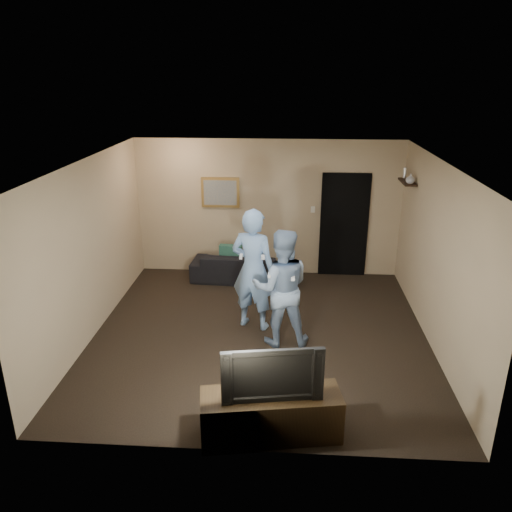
# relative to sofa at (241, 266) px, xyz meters

# --- Properties ---
(ground) EXTENTS (5.00, 5.00, 0.00)m
(ground) POSITION_rel_sofa_xyz_m (0.49, -2.07, -0.27)
(ground) COLOR black
(ground) RESTS_ON ground
(ceiling) EXTENTS (5.00, 5.00, 0.04)m
(ceiling) POSITION_rel_sofa_xyz_m (0.49, -2.07, 2.33)
(ceiling) COLOR silver
(ceiling) RESTS_ON wall_back
(wall_back) EXTENTS (5.00, 0.04, 2.60)m
(wall_back) POSITION_rel_sofa_xyz_m (0.49, 0.43, 1.03)
(wall_back) COLOR tan
(wall_back) RESTS_ON ground
(wall_front) EXTENTS (5.00, 0.04, 2.60)m
(wall_front) POSITION_rel_sofa_xyz_m (0.49, -4.57, 1.03)
(wall_front) COLOR tan
(wall_front) RESTS_ON ground
(wall_left) EXTENTS (0.04, 5.00, 2.60)m
(wall_left) POSITION_rel_sofa_xyz_m (-2.01, -2.07, 1.03)
(wall_left) COLOR tan
(wall_left) RESTS_ON ground
(wall_right) EXTENTS (0.04, 5.00, 2.60)m
(wall_right) POSITION_rel_sofa_xyz_m (2.99, -2.07, 1.03)
(wall_right) COLOR tan
(wall_right) RESTS_ON ground
(sofa) EXTENTS (1.87, 0.83, 0.54)m
(sofa) POSITION_rel_sofa_xyz_m (0.00, 0.00, 0.00)
(sofa) COLOR black
(sofa) RESTS_ON ground
(throw_pillow) EXTENTS (0.43, 0.17, 0.42)m
(throw_pillow) POSITION_rel_sofa_xyz_m (-0.18, 0.00, 0.21)
(throw_pillow) COLOR #194B3F
(throw_pillow) RESTS_ON sofa
(painting_frame) EXTENTS (0.72, 0.05, 0.57)m
(painting_frame) POSITION_rel_sofa_xyz_m (-0.41, 0.41, 1.33)
(painting_frame) COLOR olive
(painting_frame) RESTS_ON wall_back
(painting_canvas) EXTENTS (0.62, 0.01, 0.47)m
(painting_canvas) POSITION_rel_sofa_xyz_m (-0.41, 0.38, 1.33)
(painting_canvas) COLOR slate
(painting_canvas) RESTS_ON painting_frame
(doorway) EXTENTS (0.90, 0.06, 2.00)m
(doorway) POSITION_rel_sofa_xyz_m (1.94, 0.40, 0.73)
(doorway) COLOR black
(doorway) RESTS_ON ground
(light_switch) EXTENTS (0.08, 0.02, 0.12)m
(light_switch) POSITION_rel_sofa_xyz_m (1.34, 0.41, 1.03)
(light_switch) COLOR silver
(light_switch) RESTS_ON wall_back
(wall_shelf) EXTENTS (0.20, 0.60, 0.03)m
(wall_shelf) POSITION_rel_sofa_xyz_m (2.88, -0.27, 1.72)
(wall_shelf) COLOR black
(wall_shelf) RESTS_ON wall_right
(shelf_vase) EXTENTS (0.19, 0.19, 0.16)m
(shelf_vase) POSITION_rel_sofa_xyz_m (2.88, -0.45, 1.82)
(shelf_vase) COLOR silver
(shelf_vase) RESTS_ON wall_shelf
(shelf_figurine) EXTENTS (0.06, 0.06, 0.18)m
(shelf_figurine) POSITION_rel_sofa_xyz_m (2.88, -0.01, 1.83)
(shelf_figurine) COLOR silver
(shelf_figurine) RESTS_ON wall_shelf
(tv_console) EXTENTS (1.57, 0.72, 0.54)m
(tv_console) POSITION_rel_sofa_xyz_m (0.74, -4.30, -0.02)
(tv_console) COLOR black
(tv_console) RESTS_ON ground
(television) EXTENTS (1.07, 0.31, 0.61)m
(television) POSITION_rel_sofa_xyz_m (0.74, -4.30, 0.56)
(television) COLOR black
(television) RESTS_ON tv_console
(wii_player_left) EXTENTS (0.80, 0.65, 1.90)m
(wii_player_left) POSITION_rel_sofa_xyz_m (0.37, -1.81, 0.68)
(wii_player_left) COLOR #7EA7DC
(wii_player_left) RESTS_ON ground
(wii_player_right) EXTENTS (0.89, 0.72, 1.74)m
(wii_player_right) POSITION_rel_sofa_xyz_m (0.80, -2.28, 0.60)
(wii_player_right) COLOR #7D96B6
(wii_player_right) RESTS_ON ground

